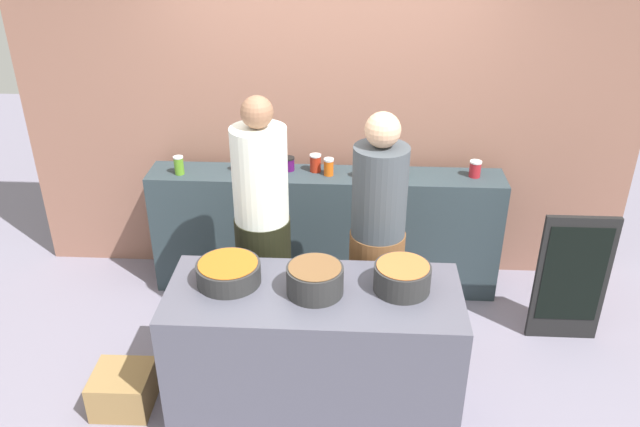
# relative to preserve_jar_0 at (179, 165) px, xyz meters

# --- Properties ---
(ground) EXTENTS (12.00, 12.00, 0.00)m
(ground) POSITION_rel_preserve_jar_0_xyz_m (1.10, -1.04, -1.06)
(ground) COLOR gray
(storefront_wall) EXTENTS (4.80, 0.12, 3.00)m
(storefront_wall) POSITION_rel_preserve_jar_0_xyz_m (1.10, 0.41, 0.44)
(storefront_wall) COLOR #966554
(storefront_wall) RESTS_ON ground
(display_shelf) EXTENTS (2.70, 0.36, 0.99)m
(display_shelf) POSITION_rel_preserve_jar_0_xyz_m (1.10, 0.06, -0.57)
(display_shelf) COLOR #2E3D43
(display_shelf) RESTS_ON ground
(prep_table) EXTENTS (1.70, 0.70, 0.89)m
(prep_table) POSITION_rel_preserve_jar_0_xyz_m (1.10, -1.34, -0.62)
(prep_table) COLOR #525261
(prep_table) RESTS_ON ground
(preserve_jar_0) EXTENTS (0.08, 0.08, 0.14)m
(preserve_jar_0) POSITION_rel_preserve_jar_0_xyz_m (0.00, 0.00, 0.00)
(preserve_jar_0) COLOR #5C9826
(preserve_jar_0) RESTS_ON display_shelf
(preserve_jar_1) EXTENTS (0.07, 0.07, 0.13)m
(preserve_jar_1) POSITION_rel_preserve_jar_0_xyz_m (0.45, 0.07, -0.01)
(preserve_jar_1) COLOR #983421
(preserve_jar_1) RESTS_ON display_shelf
(preserve_jar_2) EXTENTS (0.09, 0.09, 0.11)m
(preserve_jar_2) POSITION_rel_preserve_jar_0_xyz_m (0.82, 0.11, -0.02)
(preserve_jar_2) COLOR #4A1055
(preserve_jar_2) RESTS_ON display_shelf
(preserve_jar_3) EXTENTS (0.09, 0.09, 0.14)m
(preserve_jar_3) POSITION_rel_preserve_jar_0_xyz_m (1.02, 0.11, -0.00)
(preserve_jar_3) COLOR #AA2915
(preserve_jar_3) RESTS_ON display_shelf
(preserve_jar_4) EXTENTS (0.08, 0.08, 0.13)m
(preserve_jar_4) POSITION_rel_preserve_jar_0_xyz_m (1.12, 0.04, -0.00)
(preserve_jar_4) COLOR #DE5C14
(preserve_jar_4) RESTS_ON display_shelf
(preserve_jar_5) EXTENTS (0.09, 0.09, 0.15)m
(preserve_jar_5) POSITION_rel_preserve_jar_0_xyz_m (1.39, -0.01, 0.00)
(preserve_jar_5) COLOR #53124C
(preserve_jar_5) RESTS_ON display_shelf
(preserve_jar_6) EXTENTS (0.07, 0.07, 0.13)m
(preserve_jar_6) POSITION_rel_preserve_jar_0_xyz_m (1.66, 0.05, -0.00)
(preserve_jar_6) COLOR #205729
(preserve_jar_6) RESTS_ON display_shelf
(preserve_jar_7) EXTENTS (0.09, 0.09, 0.12)m
(preserve_jar_7) POSITION_rel_preserve_jar_0_xyz_m (2.21, 0.07, -0.01)
(preserve_jar_7) COLOR #AC2028
(preserve_jar_7) RESTS_ON display_shelf
(cooking_pot_left) EXTENTS (0.37, 0.37, 0.13)m
(cooking_pot_left) POSITION_rel_preserve_jar_0_xyz_m (0.60, -1.27, -0.11)
(cooking_pot_left) COLOR #2D2D2D
(cooking_pot_left) RESTS_ON prep_table
(cooking_pot_center) EXTENTS (0.32, 0.32, 0.17)m
(cooking_pot_center) POSITION_rel_preserve_jar_0_xyz_m (1.11, -1.34, -0.09)
(cooking_pot_center) COLOR #2D2D2D
(cooking_pot_center) RESTS_ON prep_table
(cooking_pot_right) EXTENTS (0.33, 0.33, 0.16)m
(cooking_pot_right) POSITION_rel_preserve_jar_0_xyz_m (1.60, -1.29, -0.09)
(cooking_pot_right) COLOR #2D2D2D
(cooking_pot_right) RESTS_ON prep_table
(cook_with_tongs) EXTENTS (0.37, 0.37, 1.84)m
(cook_with_tongs) POSITION_rel_preserve_jar_0_xyz_m (0.72, -0.73, -0.22)
(cook_with_tongs) COLOR black
(cook_with_tongs) RESTS_ON ground
(cook_in_cap) EXTENTS (0.36, 0.36, 1.77)m
(cook_in_cap) POSITION_rel_preserve_jar_0_xyz_m (1.47, -0.78, -0.25)
(cook_in_cap) COLOR brown
(cook_in_cap) RESTS_ON ground
(bread_crate) EXTENTS (0.37, 0.35, 0.26)m
(bread_crate) POSITION_rel_preserve_jar_0_xyz_m (-0.10, -1.38, -0.93)
(bread_crate) COLOR #9D7946
(bread_crate) RESTS_ON ground
(chalkboard_sign) EXTENTS (0.50, 0.05, 0.99)m
(chalkboard_sign) POSITION_rel_preserve_jar_0_xyz_m (2.85, -0.53, -0.56)
(chalkboard_sign) COLOR black
(chalkboard_sign) RESTS_ON ground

